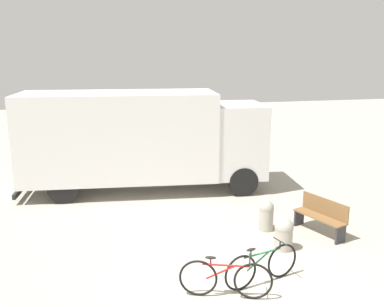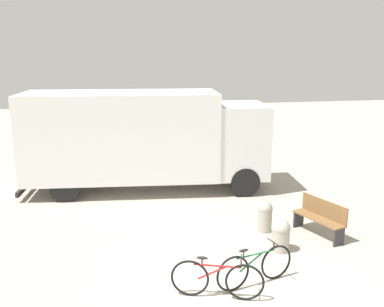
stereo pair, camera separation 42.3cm
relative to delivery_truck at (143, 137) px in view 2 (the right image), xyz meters
name	(u,v)px [view 2 (the right image)]	position (x,y,z in m)	size (l,w,h in m)	color
ground_plane	(243,295)	(1.28, -6.94, -1.83)	(60.00, 60.00, 0.00)	#A8A091
delivery_truck	(143,137)	(0.00, 0.00, 0.00)	(8.24, 3.13, 3.31)	white
park_bench	(320,217)	(4.07, -4.65, -1.34)	(0.86, 1.51, 0.92)	brown
bicycle_near	(217,279)	(0.75, -6.93, -1.43)	(1.70, 0.69, 0.84)	black
bicycle_middle	(255,267)	(1.62, -6.62, -1.43)	(1.74, 0.59, 0.84)	black
bollard_near_bench	(281,234)	(2.72, -5.29, -1.41)	(0.45, 0.45, 0.79)	#9E998C
bollard_far_bench	(265,215)	(2.77, -4.14, -1.39)	(0.39, 0.39, 0.82)	#9E998C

